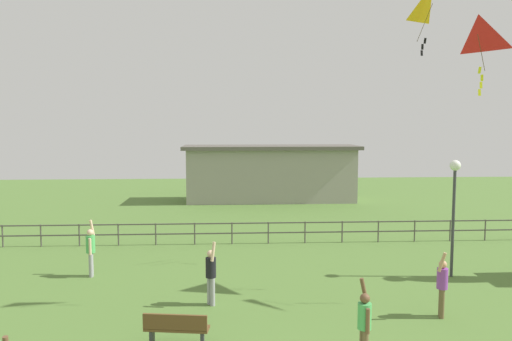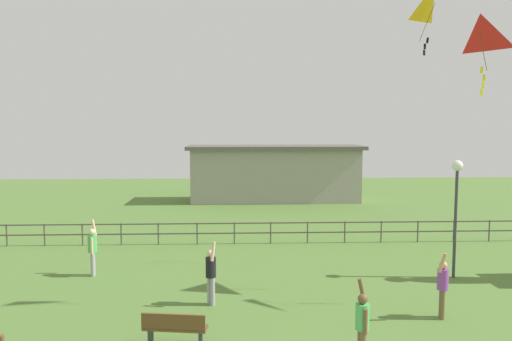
% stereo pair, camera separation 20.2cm
% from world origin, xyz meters
% --- Properties ---
extents(lamppost, '(0.36, 0.36, 4.00)m').
position_xyz_m(lamppost, '(5.63, 8.98, 2.94)').
color(lamppost, '#38383D').
rests_on(lamppost, ground_plane).
extents(park_bench, '(1.54, 0.62, 0.85)m').
position_xyz_m(park_bench, '(-3.19, 4.04, 0.46)').
color(park_bench, brown).
rests_on(park_bench, ground_plane).
extents(person_2, '(0.29, 0.49, 1.87)m').
position_xyz_m(person_2, '(0.95, 2.99, 0.94)').
color(person_2, brown).
rests_on(person_2, ground_plane).
extents(person_4, '(0.30, 0.51, 1.92)m').
position_xyz_m(person_4, '(-6.66, 9.69, 0.96)').
color(person_4, '#99999E').
rests_on(person_4, ground_plane).
extents(person_5, '(0.37, 0.47, 1.84)m').
position_xyz_m(person_5, '(3.76, 5.49, 0.92)').
color(person_5, brown).
rests_on(person_5, ground_plane).
extents(person_6, '(0.33, 0.48, 1.89)m').
position_xyz_m(person_6, '(-2.48, 6.76, 0.95)').
color(person_6, '#99999E').
rests_on(person_6, ground_plane).
extents(kite_5, '(1.10, 1.26, 2.32)m').
position_xyz_m(kite_5, '(5.42, 7.38, 7.79)').
color(kite_5, red).
extents(kite_6, '(1.06, 1.07, 2.38)m').
position_xyz_m(kite_6, '(5.17, 10.20, 9.32)').
color(kite_6, yellow).
extents(waterfront_railing, '(36.03, 0.06, 0.95)m').
position_xyz_m(waterfront_railing, '(-0.30, 14.00, 0.63)').
color(waterfront_railing, '#4C4742').
rests_on(waterfront_railing, ground_plane).
extents(pavilion_building, '(11.72, 3.62, 3.74)m').
position_xyz_m(pavilion_building, '(0.90, 26.00, 1.90)').
color(pavilion_building, gray).
rests_on(pavilion_building, ground_plane).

